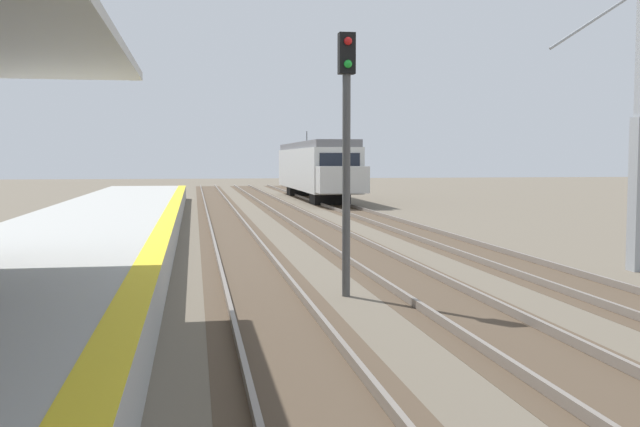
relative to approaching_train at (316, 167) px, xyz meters
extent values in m
cube|color=#A8A8A3|center=(-11.20, -37.49, -1.73)|extent=(5.00, 80.00, 0.90)
cube|color=yellow|center=(-8.95, -37.49, -1.27)|extent=(0.50, 80.00, 0.01)
cube|color=#4C3D2D|center=(-6.80, -33.49, -2.17)|extent=(2.34, 120.00, 0.01)
cube|color=slate|center=(-7.52, -33.49, -2.09)|extent=(0.08, 120.00, 0.15)
cube|color=slate|center=(-6.08, -33.49, -2.09)|extent=(0.08, 120.00, 0.15)
cube|color=#4C3D2D|center=(-3.40, -33.49, -2.17)|extent=(2.34, 120.00, 0.01)
cube|color=slate|center=(-4.12, -33.49, -2.09)|extent=(0.08, 120.00, 0.15)
cube|color=slate|center=(-2.68, -33.49, -2.09)|extent=(0.08, 120.00, 0.15)
cube|color=#4C3D2D|center=(0.00, -33.49, -2.17)|extent=(2.34, 120.00, 0.01)
cube|color=slate|center=(-0.72, -33.49, -2.09)|extent=(0.08, 120.00, 0.15)
cube|color=slate|center=(0.72, -33.49, -2.09)|extent=(0.08, 120.00, 0.15)
cube|color=silver|center=(0.00, 0.38, -0.11)|extent=(2.90, 18.00, 2.70)
cube|color=slate|center=(0.00, 0.38, 1.46)|extent=(2.67, 18.00, 0.44)
cube|color=black|center=(0.00, -8.64, 0.30)|extent=(2.32, 0.06, 1.21)
cube|color=silver|center=(0.00, -9.42, -0.58)|extent=(2.78, 1.60, 1.49)
cube|color=black|center=(1.46, 0.38, 0.30)|extent=(0.04, 15.84, 0.86)
cylinder|color=#333333|center=(0.00, 3.98, 2.13)|extent=(0.06, 0.06, 0.90)
cube|color=black|center=(0.00, -5.47, -1.82)|extent=(2.18, 2.20, 0.72)
cube|color=black|center=(0.00, 6.23, -1.82)|extent=(2.18, 2.20, 0.72)
cylinder|color=#4C4C4C|center=(-5.16, -35.96, 0.02)|extent=(0.16, 0.16, 4.40)
cube|color=black|center=(-5.16, -35.96, 2.62)|extent=(0.32, 0.24, 0.80)
sphere|color=red|center=(-5.16, -36.10, 2.84)|extent=(0.16, 0.16, 0.16)
sphere|color=green|center=(-5.16, -36.10, 2.40)|extent=(0.16, 0.16, 0.16)
cube|color=#9EA3A8|center=(2.57, -33.79, -0.30)|extent=(0.40, 0.40, 3.75)
cylinder|color=#9EA3A8|center=(1.37, -33.79, 3.92)|extent=(2.47, 0.07, 1.60)
camera|label=1|loc=(-8.13, -50.63, 0.56)|focal=42.44mm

